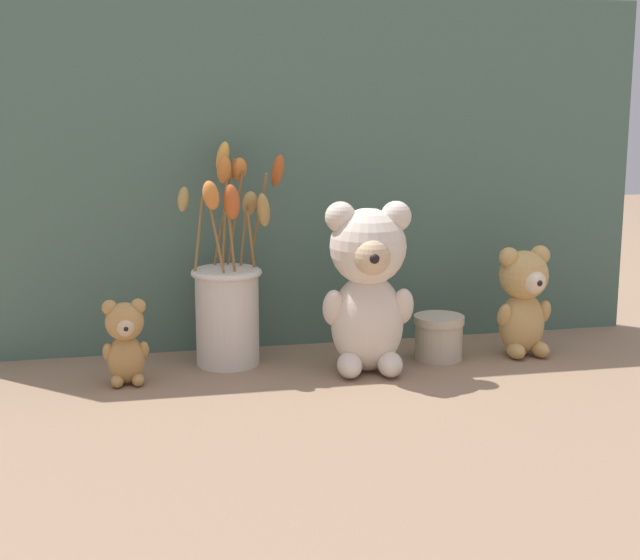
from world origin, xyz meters
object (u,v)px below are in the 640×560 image
at_px(teddy_bear_medium, 524,299).
at_px(flower_vase, 228,299).
at_px(decorative_tin_tall, 439,337).
at_px(teddy_bear_small, 125,340).
at_px(teddy_bear_large, 368,284).

distance_m(teddy_bear_medium, flower_vase, 0.48).
height_order(flower_vase, decorative_tin_tall, flower_vase).
relative_size(teddy_bear_small, decorative_tin_tall, 1.59).
relative_size(flower_vase, decorative_tin_tall, 4.31).
bearing_deg(teddy_bear_medium, teddy_bear_large, -172.90).
bearing_deg(teddy_bear_medium, decorative_tin_tall, 177.53).
bearing_deg(teddy_bear_large, teddy_bear_small, 177.86).
xyz_separation_m(teddy_bear_small, flower_vase, (0.16, 0.07, 0.04)).
bearing_deg(teddy_bear_small, flower_vase, 23.79).
distance_m(teddy_bear_small, decorative_tin_tall, 0.50).
bearing_deg(teddy_bear_small, teddy_bear_large, -2.14).
xyz_separation_m(teddy_bear_small, decorative_tin_tall, (0.50, 0.03, -0.03)).
height_order(teddy_bear_medium, flower_vase, flower_vase).
distance_m(teddy_bear_large, teddy_bear_medium, 0.28).
bearing_deg(teddy_bear_large, decorative_tin_tall, 17.11).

